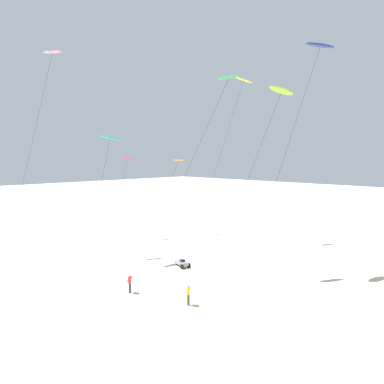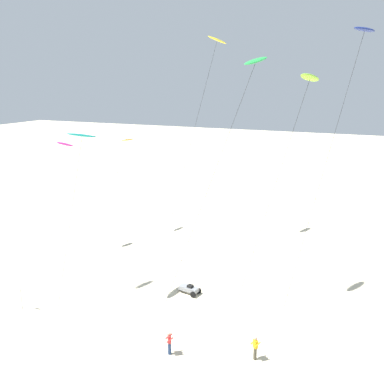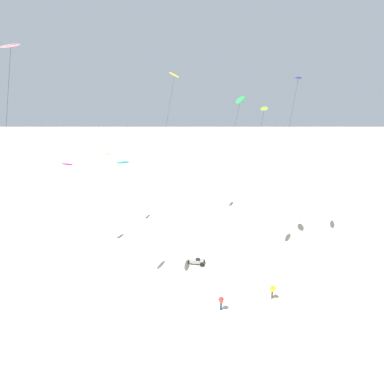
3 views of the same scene
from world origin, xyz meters
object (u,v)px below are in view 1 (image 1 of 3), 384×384
object	(u,v)px
beach_buggy	(182,263)
kite_lime	(281,92)
kite_magenta	(127,159)
kite_flyer_nearest	(188,294)
marker_flag	(64,248)
kite_navy	(320,47)
kite_yellow	(243,83)
kite_orange	(178,162)
kite_pink	(51,59)
kite_green	(228,80)
kite_flyer_middle	(130,283)
kite_teal	(110,139)

from	to	relation	value
beach_buggy	kite_lime	bearing A→B (deg)	34.75
kite_magenta	kite_flyer_nearest	distance (m)	28.21
kite_flyer_nearest	beach_buggy	distance (m)	10.09
marker_flag	kite_magenta	bearing A→B (deg)	111.93
kite_navy	kite_yellow	size ratio (longest dim) A/B	0.97
kite_magenta	marker_flag	bearing A→B (deg)	-68.07
kite_magenta	beach_buggy	distance (m)	19.98
kite_orange	kite_pink	size ratio (longest dim) A/B	0.47
kite_green	kite_flyer_nearest	distance (m)	20.27
kite_magenta	kite_lime	distance (m)	25.20
kite_green	kite_flyer_middle	world-z (taller)	kite_green
beach_buggy	marker_flag	xyz separation A→B (m)	(-11.20, -7.80, 1.06)
kite_navy	kite_flyer_nearest	world-z (taller)	kite_navy
kite_magenta	kite_navy	distance (m)	29.83
kite_flyer_nearest	marker_flag	size ratio (longest dim) A/B	0.80
kite_flyer_nearest	kite_pink	bearing A→B (deg)	-179.27
beach_buggy	marker_flag	size ratio (longest dim) A/B	1.01
kite_lime	kite_orange	bearing A→B (deg)	164.57
kite_orange	marker_flag	world-z (taller)	kite_orange
kite_yellow	beach_buggy	size ratio (longest dim) A/B	10.72
kite_lime	kite_yellow	world-z (taller)	kite_yellow
kite_magenta	kite_flyer_middle	xyz separation A→B (m)	(18.34, -12.69, -10.51)
kite_flyer_middle	kite_pink	bearing A→B (deg)	175.15
kite_yellow	kite_teal	bearing A→B (deg)	-102.58
kite_green	kite_flyer_nearest	size ratio (longest dim) A/B	11.90
kite_flyer_middle	beach_buggy	distance (m)	8.60
kite_yellow	kite_pink	bearing A→B (deg)	-119.16
kite_green	kite_teal	bearing A→B (deg)	-154.29
marker_flag	kite_flyer_middle	bearing A→B (deg)	-2.11
marker_flag	kite_yellow	bearing A→B (deg)	70.25
kite_green	beach_buggy	bearing A→B (deg)	-158.71
kite_magenta	kite_green	bearing A→B (deg)	-7.13
kite_yellow	beach_buggy	xyz separation A→B (m)	(3.21, -14.47, -21.38)
kite_lime	kite_green	xyz separation A→B (m)	(-3.54, -3.86, 1.04)
kite_pink	kite_flyer_nearest	distance (m)	31.83
kite_teal	marker_flag	distance (m)	13.39
kite_yellow	kite_green	xyz separation A→B (m)	(7.83, -12.67, -2.69)
kite_flyer_middle	kite_orange	bearing A→B (deg)	127.60
kite_lime	kite_navy	size ratio (longest dim) A/B	0.85
kite_orange	beach_buggy	size ratio (longest dim) A/B	5.41
kite_orange	kite_pink	world-z (taller)	kite_pink
kite_orange	kite_magenta	distance (m)	7.77
kite_orange	kite_teal	world-z (taller)	kite_teal
kite_teal	beach_buggy	distance (m)	15.67
kite_teal	marker_flag	size ratio (longest dim) A/B	6.77
kite_lime	kite_flyer_nearest	world-z (taller)	kite_lime
kite_flyer_middle	beach_buggy	bearing A→B (deg)	105.03
kite_magenta	kite_green	size ratio (longest dim) A/B	0.60
kite_green	kite_flyer_middle	xyz separation A→B (m)	(-2.39, -10.09, -18.22)
kite_yellow	kite_flyer_nearest	size ratio (longest dim) A/B	13.56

